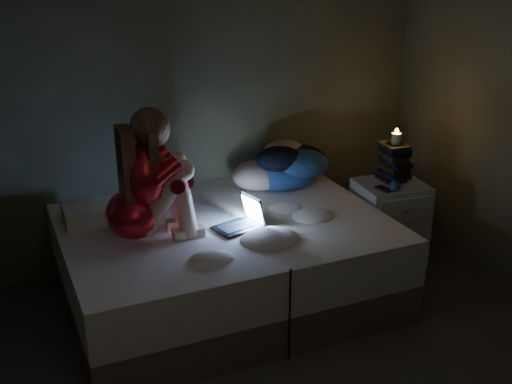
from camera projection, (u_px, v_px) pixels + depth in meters
wall_back at (200, 90)px, 4.69m from camera, size 3.60×0.02×2.60m
bed at (225, 261)px, 4.31m from camera, size 2.11×1.59×0.58m
pillow at (95, 213)px, 4.19m from camera, size 0.40×0.28×0.12m
woman at (131, 177)px, 3.79m from camera, size 0.53×0.36×0.84m
laptop at (237, 213)px, 4.07m from camera, size 0.35×0.28×0.21m
clothes_pile at (284, 164)px, 4.78m from camera, size 0.70×0.63×0.35m
nightstand at (389, 223)px, 4.83m from camera, size 0.52×0.48×0.64m
book_stack at (394, 161)px, 4.72m from camera, size 0.19×0.25×0.30m
candle at (396, 137)px, 4.65m from camera, size 0.07×0.07×0.08m
phone at (386, 189)px, 4.58m from camera, size 0.10×0.15×0.01m
blue_orb at (397, 187)px, 4.54m from camera, size 0.08×0.08×0.08m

